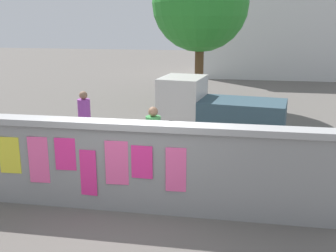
{
  "coord_description": "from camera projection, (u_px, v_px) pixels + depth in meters",
  "views": [
    {
      "loc": [
        1.82,
        -7.04,
        3.58
      ],
      "look_at": [
        0.25,
        1.92,
        1.16
      ],
      "focal_mm": 44.35,
      "sensor_mm": 36.0,
      "label": 1
    }
  ],
  "objects": [
    {
      "name": "auto_rickshaw_truck",
      "position": [
        215.0,
        111.0,
        12.13
      ],
      "size": [
        3.77,
        1.99,
        1.85
      ],
      "color": "black",
      "rests_on": "ground"
    },
    {
      "name": "poster_wall",
      "position": [
        137.0,
        166.0,
        7.7
      ],
      "size": [
        7.5,
        0.42,
        1.73
      ],
      "color": "gray",
      "rests_on": "ground"
    },
    {
      "name": "motorcycle",
      "position": [
        36.0,
        152.0,
        9.83
      ],
      "size": [
        1.89,
        0.62,
        0.87
      ],
      "color": "black",
      "rests_on": "ground"
    },
    {
      "name": "building_background",
      "position": [
        278.0,
        23.0,
        25.58
      ],
      "size": [
        8.95,
        5.94,
        6.24
      ],
      "color": "silver",
      "rests_on": "ground"
    },
    {
      "name": "ground",
      "position": [
        189.0,
        115.0,
        15.55
      ],
      "size": [
        60.0,
        60.0,
        0.0
      ],
      "primitive_type": "plane",
      "color": "#605B56"
    },
    {
      "name": "tree_roadside",
      "position": [
        200.0,
        3.0,
        16.05
      ],
      "size": [
        3.75,
        3.75,
        5.95
      ],
      "color": "brown",
      "rests_on": "ground"
    },
    {
      "name": "person_walking",
      "position": [
        84.0,
        114.0,
        11.33
      ],
      "size": [
        0.41,
        0.41,
        1.62
      ],
      "color": "purple",
      "rests_on": "ground"
    },
    {
      "name": "person_bystander",
      "position": [
        153.0,
        134.0,
        9.42
      ],
      "size": [
        0.42,
        0.42,
        1.62
      ],
      "color": "#338CBF",
      "rests_on": "ground"
    },
    {
      "name": "bicycle_near",
      "position": [
        252.0,
        168.0,
        9.09
      ],
      "size": [
        1.66,
        0.6,
        0.95
      ],
      "color": "black",
      "rests_on": "ground"
    }
  ]
}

